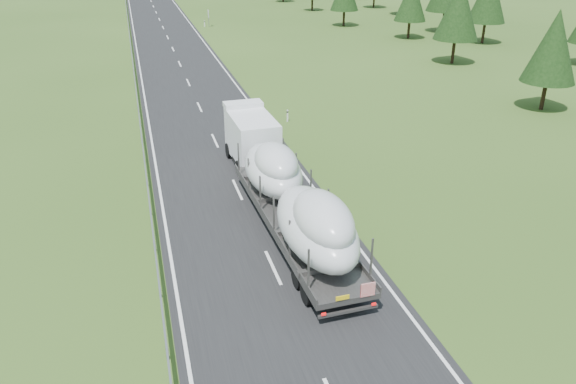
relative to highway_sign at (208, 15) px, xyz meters
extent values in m
cube|color=black|center=(-7.20, 20.00, -1.80)|extent=(10.00, 400.00, 0.02)
cube|color=slate|center=(-12.50, 20.00, -1.21)|extent=(0.08, 400.00, 0.32)
cube|color=silver|center=(-0.70, -50.00, -1.31)|extent=(0.12, 0.07, 1.00)
cube|color=black|center=(-0.70, -50.00, -0.99)|extent=(0.13, 0.08, 0.12)
cube|color=silver|center=(-0.70, 0.00, -1.31)|extent=(0.12, 0.07, 1.00)
cube|color=black|center=(-0.70, 0.00, -0.99)|extent=(0.13, 0.08, 0.12)
cylinder|color=slate|center=(0.00, 0.00, -0.81)|extent=(0.08, 0.08, 2.00)
cube|color=silver|center=(0.00, 0.00, 0.19)|extent=(0.05, 0.90, 1.20)
cylinder|color=black|center=(34.39, -24.00, -0.16)|extent=(0.36, 0.36, 3.29)
cylinder|color=black|center=(33.56, -14.58, 0.02)|extent=(0.36, 0.36, 3.65)
cylinder|color=black|center=(36.19, 3.46, 0.21)|extent=(0.36, 0.36, 4.03)
cylinder|color=black|center=(34.75, 14.44, -0.28)|extent=(0.36, 0.36, 3.06)
cylinder|color=black|center=(21.81, -52.65, -0.35)|extent=(0.36, 0.36, 2.92)
cone|color=black|center=(21.81, -52.65, 3.70)|extent=(4.53, 4.53, 6.07)
cylinder|color=black|center=(23.81, -34.13, -0.17)|extent=(0.36, 0.36, 3.27)
cone|color=black|center=(23.81, -34.13, 4.37)|extent=(5.09, 5.09, 6.82)
cylinder|color=black|center=(26.17, -17.93, -0.37)|extent=(0.36, 0.36, 2.88)
cylinder|color=black|center=(21.10, -5.08, -0.37)|extent=(0.36, 0.36, 2.88)
cylinder|color=black|center=(21.77, 13.76, -0.54)|extent=(0.36, 0.36, 2.54)
cube|color=white|center=(-5.46, -58.43, 0.18)|extent=(2.80, 5.32, 2.93)
cube|color=black|center=(-5.46, -55.76, 0.70)|extent=(2.41, 0.17, 1.46)
cube|color=white|center=(-5.46, -56.13, 1.80)|extent=(2.66, 1.35, 0.31)
cube|color=#565351|center=(-5.46, -59.48, -1.23)|extent=(2.72, 3.23, 0.26)
cylinder|color=black|center=(-6.66, -56.55, -1.29)|extent=(0.40, 1.06, 1.05)
cylinder|color=black|center=(-4.26, -56.55, -1.29)|extent=(0.40, 1.06, 1.05)
cylinder|color=black|center=(-6.66, -59.90, -1.29)|extent=(0.40, 1.06, 1.05)
cylinder|color=black|center=(-4.26, -59.90, -1.29)|extent=(0.40, 1.06, 1.05)
cube|color=#565351|center=(-5.46, -68.37, -0.85)|extent=(3.34, 14.74, 0.27)
cube|color=#565351|center=(-6.85, -68.37, -0.58)|extent=(0.58, 14.64, 0.25)
cube|color=#565351|center=(-4.07, -68.37, -0.58)|extent=(0.58, 14.64, 0.25)
cube|color=#565351|center=(-6.85, -74.65, 0.28)|extent=(0.08, 0.08, 1.99)
cube|color=#565351|center=(-4.07, -74.65, 0.28)|extent=(0.08, 0.08, 1.99)
cube|color=#565351|center=(-6.85, -72.14, 0.28)|extent=(0.08, 0.08, 1.99)
cube|color=#565351|center=(-4.07, -72.14, 0.28)|extent=(0.08, 0.08, 1.99)
cube|color=#565351|center=(-6.85, -69.63, 0.28)|extent=(0.08, 0.08, 1.99)
cube|color=#565351|center=(-4.07, -69.63, 0.28)|extent=(0.08, 0.08, 1.99)
cube|color=#565351|center=(-6.85, -67.12, 0.28)|extent=(0.08, 0.08, 1.99)
cube|color=#565351|center=(-4.07, -67.12, 0.28)|extent=(0.08, 0.08, 1.99)
cube|color=#565351|center=(-6.85, -64.61, 0.28)|extent=(0.08, 0.08, 1.99)
cube|color=#565351|center=(-4.07, -64.61, 0.28)|extent=(0.08, 0.08, 1.99)
cube|color=#565351|center=(-6.85, -62.09, 0.28)|extent=(0.08, 0.08, 1.99)
cube|color=#565351|center=(-4.07, -62.09, 0.28)|extent=(0.08, 0.08, 1.99)
cylinder|color=black|center=(-6.61, -74.02, -1.29)|extent=(0.46, 1.06, 1.05)
cylinder|color=black|center=(-4.31, -74.02, -1.29)|extent=(0.46, 1.06, 1.05)
cylinder|color=black|center=(-6.61, -72.77, -1.29)|extent=(0.46, 1.06, 1.05)
cylinder|color=black|center=(-4.31, -72.77, -1.29)|extent=(0.46, 1.06, 1.05)
cube|color=#565351|center=(-5.46, -75.64, -1.34)|extent=(2.62, 0.22, 0.13)
cube|color=red|center=(-4.67, -75.72, -0.40)|extent=(0.63, 0.06, 0.63)
cube|color=yellow|center=(-5.77, -75.72, -0.55)|extent=(0.58, 0.06, 0.19)
cube|color=red|center=(-6.56, -75.72, -1.18)|extent=(0.19, 0.07, 0.10)
cube|color=red|center=(-4.36, -75.72, -1.18)|extent=(0.19, 0.07, 0.10)
ellipsoid|color=silver|center=(-5.46, -71.72, 0.54)|extent=(3.43, 7.36, 2.50)
ellipsoid|color=silver|center=(-5.46, -72.63, 1.41)|extent=(2.57, 4.68, 2.00)
ellipsoid|color=silver|center=(-5.46, -64.61, 0.43)|extent=(3.21, 6.49, 2.28)
ellipsoid|color=silver|center=(-5.46, -65.40, 1.23)|extent=(2.41, 4.13, 1.82)
camera|label=1|loc=(-12.50, -92.84, 12.84)|focal=35.00mm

